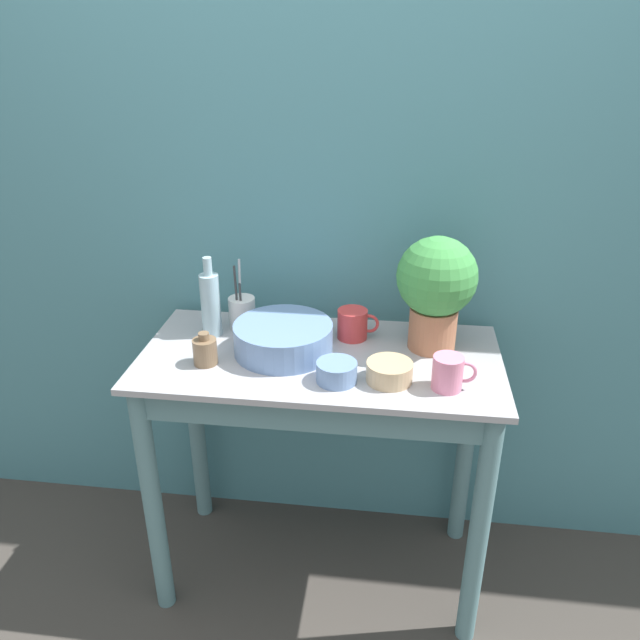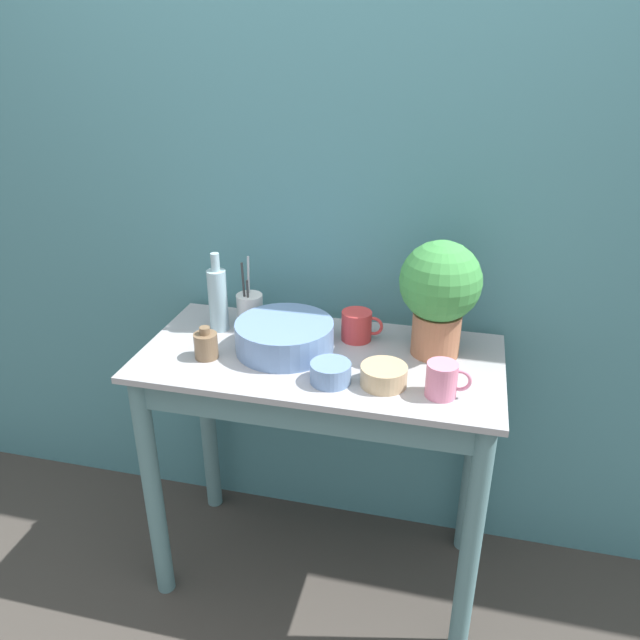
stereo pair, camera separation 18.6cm
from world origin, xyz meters
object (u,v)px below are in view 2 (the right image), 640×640
at_px(bottle_short, 206,345).
at_px(utensil_cup, 250,309).
at_px(bowl_small_blue, 331,373).
at_px(bowl_small_tan, 384,376).
at_px(potted_plant, 440,291).
at_px(bottle_tall, 218,298).
at_px(mug_red, 357,326).
at_px(mug_pink, 442,380).
at_px(bowl_wash_large, 285,336).

height_order(bottle_short, utensil_cup, utensil_cup).
xyz_separation_m(bowl_small_blue, bowl_small_tan, (0.15, 0.02, -0.00)).
distance_m(bottle_short, bowl_small_blue, 0.40).
bearing_deg(bowl_small_tan, bottle_short, 176.70).
height_order(potted_plant, bowl_small_tan, potted_plant).
bearing_deg(bottle_tall, utensil_cup, 36.17).
bearing_deg(bottle_short, bowl_small_tan, -3.30).
height_order(bottle_short, bowl_small_blue, bottle_short).
distance_m(bottle_short, mug_red, 0.48).
xyz_separation_m(bottle_tall, utensil_cup, (0.09, 0.06, -0.06)).
distance_m(bowl_small_blue, utensil_cup, 0.47).
bearing_deg(potted_plant, mug_pink, -81.48).
bearing_deg(mug_red, bottle_short, -151.84).
relative_size(potted_plant, bottle_tall, 1.35).
relative_size(bowl_wash_large, bottle_tall, 1.15).
height_order(mug_pink, bowl_small_blue, mug_pink).
distance_m(bottle_tall, utensil_cup, 0.12).
bearing_deg(mug_pink, bowl_small_blue, -179.90).
bearing_deg(bowl_small_tan, bowl_wash_large, 157.84).
height_order(bowl_wash_large, bowl_small_tan, bowl_wash_large).
distance_m(potted_plant, bowl_small_tan, 0.31).
height_order(mug_pink, utensil_cup, utensil_cup).
height_order(bottle_tall, utensil_cup, bottle_tall).
relative_size(bottle_short, utensil_cup, 0.44).
height_order(potted_plant, bowl_small_blue, potted_plant).
bearing_deg(bowl_wash_large, bottle_tall, 160.35).
xyz_separation_m(potted_plant, utensil_cup, (-0.62, 0.06, -0.15)).
relative_size(bowl_wash_large, bottle_short, 2.99).
relative_size(mug_pink, utensil_cup, 0.53).
bearing_deg(mug_red, potted_plant, -8.00).
height_order(bottle_tall, bottle_short, bottle_tall).
distance_m(bowl_wash_large, bottle_tall, 0.28).
bearing_deg(bottle_tall, mug_pink, -18.18).
xyz_separation_m(potted_plant, bottle_tall, (-0.71, 0.00, -0.10)).
distance_m(mug_pink, bowl_small_blue, 0.31).
bearing_deg(bowl_small_tan, potted_plant, 60.60).
distance_m(mug_red, bowl_small_tan, 0.29).
height_order(bowl_wash_large, mug_red, mug_red).
xyz_separation_m(bottle_tall, mug_pink, (0.74, -0.24, -0.06)).
height_order(mug_pink, bowl_small_tan, mug_pink).
xyz_separation_m(bottle_tall, mug_red, (0.46, 0.03, -0.06)).
xyz_separation_m(bowl_small_tan, utensil_cup, (-0.50, 0.29, 0.03)).
height_order(bottle_tall, mug_red, bottle_tall).
relative_size(mug_red, bowl_small_blue, 1.15).
xyz_separation_m(bottle_short, bowl_small_tan, (0.55, -0.03, -0.01)).
height_order(bowl_small_blue, bowl_small_tan, bowl_small_blue).
bearing_deg(potted_plant, utensil_cup, 174.17).
distance_m(bottle_short, bowl_small_tan, 0.55).
bearing_deg(bottle_short, mug_pink, -4.16).
distance_m(bowl_wash_large, bottle_short, 0.24).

